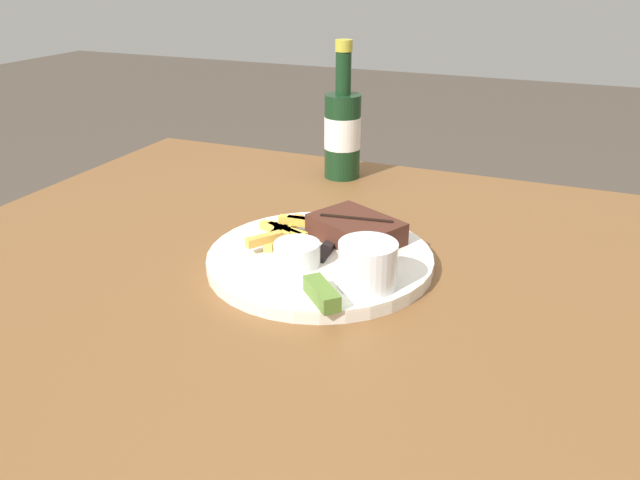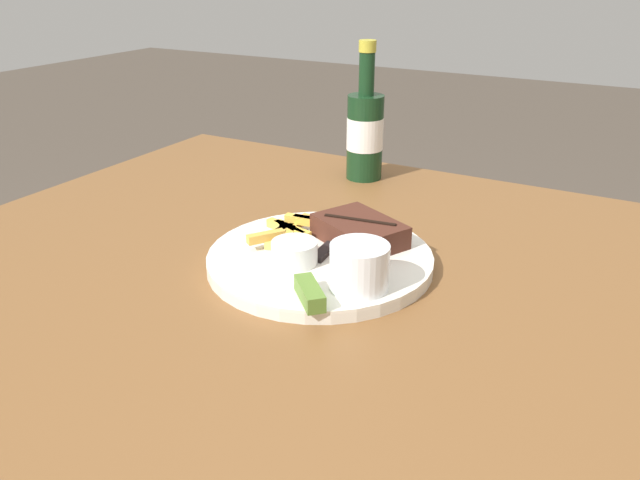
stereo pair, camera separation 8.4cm
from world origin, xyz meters
name	(u,v)px [view 1 (the left image)]	position (x,y,z in m)	size (l,w,h in m)	color
dining_table	(320,320)	(0.00, 0.00, 0.65)	(1.17, 0.95, 0.74)	brown
dinner_plate	(320,259)	(0.00, 0.00, 0.75)	(0.31, 0.31, 0.02)	silver
steak_portion	(356,229)	(0.03, 0.06, 0.77)	(0.15, 0.13, 0.03)	#472319
fries_pile	(284,231)	(-0.07, 0.03, 0.76)	(0.11, 0.14, 0.02)	gold
coleslaw_cup	(368,262)	(0.09, -0.06, 0.79)	(0.07, 0.07, 0.06)	white
dipping_sauce_cup	(297,252)	(-0.02, -0.04, 0.77)	(0.06, 0.06, 0.03)	silver
pickle_spear	(322,293)	(0.05, -0.12, 0.77)	(0.06, 0.06, 0.02)	#567A2D
fork_utensil	(267,243)	(-0.08, 0.00, 0.76)	(0.13, 0.01, 0.00)	#B7B7BC
knife_utensil	(333,241)	(0.00, 0.04, 0.76)	(0.03, 0.17, 0.01)	#B7B7BC
beer_bottle	(343,130)	(-0.11, 0.37, 0.83)	(0.07, 0.07, 0.25)	#143319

